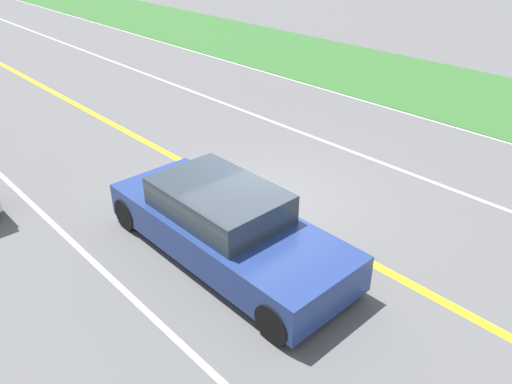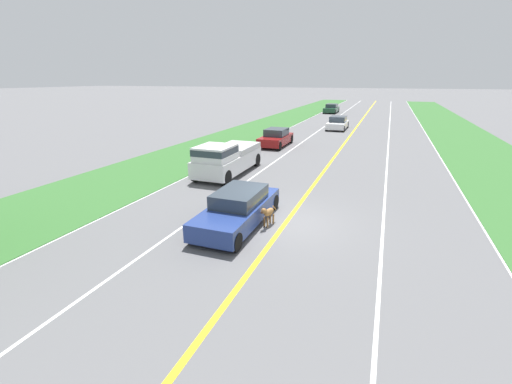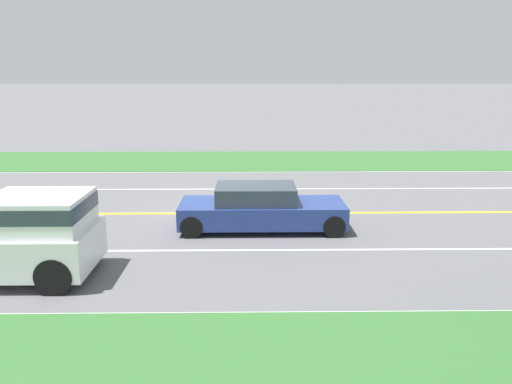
# 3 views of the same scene
# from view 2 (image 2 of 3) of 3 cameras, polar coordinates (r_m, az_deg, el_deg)

# --- Properties ---
(ground_plane) EXTENTS (400.00, 400.00, 0.00)m
(ground_plane) POSITION_cam_2_polar(r_m,az_deg,el_deg) (13.31, 5.13, -4.94)
(ground_plane) COLOR #5B5B5E
(centre_divider_line) EXTENTS (0.18, 160.00, 0.01)m
(centre_divider_line) POSITION_cam_2_polar(r_m,az_deg,el_deg) (13.31, 5.13, -4.92)
(centre_divider_line) COLOR yellow
(centre_divider_line) RESTS_ON ground
(lane_edge_line_right) EXTENTS (0.14, 160.00, 0.01)m
(lane_edge_line_right) POSITION_cam_2_polar(r_m,az_deg,el_deg) (16.47, -19.00, -1.24)
(lane_edge_line_right) COLOR white
(lane_edge_line_right) RESTS_ON ground
(lane_edge_line_left) EXTENTS (0.14, 160.00, 0.01)m
(lane_edge_line_left) POSITION_cam_2_polar(r_m,az_deg,el_deg) (13.46, 35.46, -8.23)
(lane_edge_line_left) COLOR white
(lane_edge_line_left) RESTS_ON ground
(lane_dash_same_dir) EXTENTS (0.10, 160.00, 0.01)m
(lane_dash_same_dir) POSITION_cam_2_polar(r_m,az_deg,el_deg) (14.56, -8.25, -2.95)
(lane_dash_same_dir) COLOR white
(lane_dash_same_dir) RESTS_ON ground
(lane_dash_oncoming) EXTENTS (0.10, 160.00, 0.01)m
(lane_dash_oncoming) POSITION_cam_2_polar(r_m,az_deg,el_deg) (12.92, 20.33, -6.82)
(lane_dash_oncoming) COLOR white
(lane_dash_oncoming) RESTS_ON ground
(grass_verge_right) EXTENTS (6.00, 160.00, 0.03)m
(grass_verge_right) POSITION_cam_2_polar(r_m,az_deg,el_deg) (18.48, -26.22, -0.03)
(grass_verge_right) COLOR #33662D
(grass_verge_right) RESTS_ON ground
(ego_car) EXTENTS (1.81, 4.77, 1.31)m
(ego_car) POSITION_cam_2_polar(r_m,az_deg,el_deg) (12.88, -2.98, -2.76)
(ego_car) COLOR navy
(ego_car) RESTS_ON ground
(dog) EXTENTS (0.36, 1.07, 0.82)m
(dog) POSITION_cam_2_polar(r_m,az_deg,el_deg) (12.72, 2.00, -3.49)
(dog) COLOR olive
(dog) RESTS_ON ground
(pickup_truck) EXTENTS (2.08, 5.48, 1.88)m
(pickup_truck) POSITION_cam_2_polar(r_m,az_deg,el_deg) (19.65, -4.97, 5.69)
(pickup_truck) COLOR silver
(pickup_truck) RESTS_ON ground
(car_trailing_near) EXTENTS (1.88, 4.27, 1.37)m
(car_trailing_near) POSITION_cam_2_polar(r_m,az_deg,el_deg) (28.35, 3.33, 9.01)
(car_trailing_near) COLOR maroon
(car_trailing_near) RESTS_ON ground
(car_trailing_mid) EXTENTS (1.94, 4.45, 1.36)m
(car_trailing_mid) POSITION_cam_2_polar(r_m,az_deg,el_deg) (38.93, 13.45, 11.09)
(car_trailing_mid) COLOR white
(car_trailing_mid) RESTS_ON ground
(car_trailing_far) EXTENTS (1.93, 4.78, 1.39)m
(car_trailing_far) POSITION_cam_2_polar(r_m,az_deg,el_deg) (57.72, 12.46, 13.41)
(car_trailing_far) COLOR #1E472D
(car_trailing_far) RESTS_ON ground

